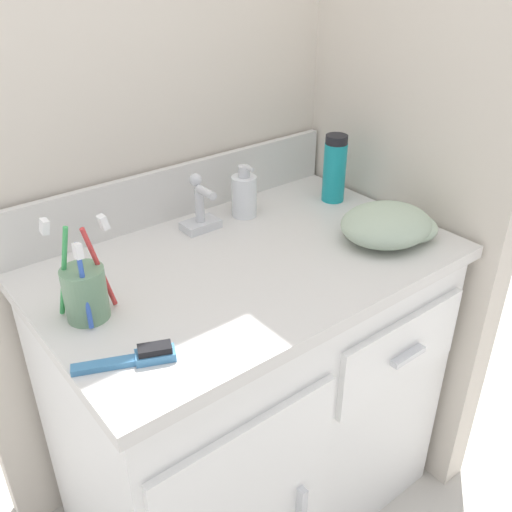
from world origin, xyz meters
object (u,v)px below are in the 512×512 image
(soap_dispenser, at_px, (244,195))
(shaving_cream_can, at_px, (335,169))
(toothbrush_cup, at_px, (85,291))
(hand_towel, at_px, (391,225))
(hairbrush, at_px, (139,357))

(soap_dispenser, relative_size, shaving_cream_can, 0.77)
(toothbrush_cup, distance_m, hand_towel, 0.70)
(hairbrush, bearing_deg, toothbrush_cup, 117.24)
(shaving_cream_can, height_order, hairbrush, shaving_cream_can)
(shaving_cream_can, xyz_separation_m, hairbrush, (-0.72, -0.27, -0.08))
(hand_towel, bearing_deg, hairbrush, -177.53)
(toothbrush_cup, height_order, hand_towel, toothbrush_cup)
(shaving_cream_can, distance_m, hairbrush, 0.78)
(soap_dispenser, distance_m, hand_towel, 0.37)
(toothbrush_cup, xyz_separation_m, shaving_cream_can, (0.74, 0.10, 0.03))
(toothbrush_cup, height_order, hairbrush, toothbrush_cup)
(hand_towel, bearing_deg, shaving_cream_can, 77.48)
(toothbrush_cup, distance_m, hairbrush, 0.18)
(soap_dispenser, bearing_deg, shaving_cream_can, -16.36)
(toothbrush_cup, relative_size, hairbrush, 1.21)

